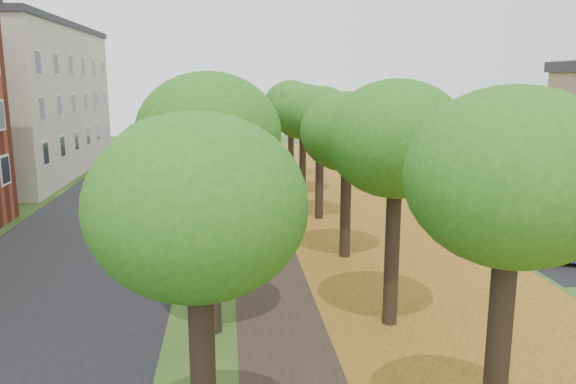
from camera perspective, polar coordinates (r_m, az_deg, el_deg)
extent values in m
cube|color=black|center=(24.68, -19.51, -4.80)|extent=(8.00, 70.00, 0.01)
cube|color=black|center=(24.07, -1.81, -4.54)|extent=(3.20, 70.00, 0.01)
cube|color=#B47821|center=(24.94, 9.75, -4.14)|extent=(7.50, 70.00, 0.01)
cube|color=black|center=(29.26, 25.44, -2.79)|extent=(9.00, 16.00, 0.01)
ellipsoid|color=#226515|center=(8.28, -9.20, -0.85)|extent=(3.40, 3.40, 2.89)
cylinder|color=black|center=(14.86, -7.69, -7.25)|extent=(0.40, 0.40, 3.77)
ellipsoid|color=#226515|center=(14.19, -8.01, 4.27)|extent=(3.40, 3.40, 2.89)
cylinder|color=black|center=(20.63, -7.30, -1.94)|extent=(0.40, 0.40, 3.77)
ellipsoid|color=#226515|center=(20.16, -7.52, 6.36)|extent=(3.40, 3.40, 2.89)
cylinder|color=black|center=(26.51, -7.09, 1.04)|extent=(0.40, 0.40, 3.77)
ellipsoid|color=#226515|center=(26.14, -7.25, 7.50)|extent=(3.40, 3.40, 2.89)
cylinder|color=black|center=(32.43, -6.95, 2.93)|extent=(0.40, 0.40, 3.77)
ellipsoid|color=#226515|center=(32.13, -7.08, 8.21)|extent=(3.40, 3.40, 2.89)
cylinder|color=black|center=(38.37, -6.85, 4.24)|extent=(0.40, 0.40, 3.77)
ellipsoid|color=#226515|center=(38.12, -6.96, 8.70)|extent=(3.40, 3.40, 2.89)
cylinder|color=black|center=(10.32, 20.41, -16.62)|extent=(0.40, 0.40, 3.77)
ellipsoid|color=#226515|center=(9.34, 21.68, -0.12)|extent=(3.40, 3.40, 2.89)
cylinder|color=black|center=(15.47, 10.50, -6.58)|extent=(0.40, 0.40, 3.77)
ellipsoid|color=#226515|center=(14.84, 10.91, 4.48)|extent=(3.40, 3.40, 2.89)
cylinder|color=black|center=(21.08, 5.86, -1.62)|extent=(0.40, 0.40, 3.77)
ellipsoid|color=#226515|center=(20.62, 6.03, 6.50)|extent=(3.40, 3.40, 2.89)
cylinder|color=black|center=(26.86, 3.21, 1.24)|extent=(0.40, 0.40, 3.77)
ellipsoid|color=#226515|center=(26.50, 3.28, 7.62)|extent=(3.40, 3.40, 2.89)
cylinder|color=black|center=(32.72, 1.50, 3.08)|extent=(0.40, 0.40, 3.77)
ellipsoid|color=#226515|center=(32.42, 1.53, 8.32)|extent=(3.40, 3.40, 2.89)
cylinder|color=black|center=(38.62, 0.30, 4.36)|extent=(0.40, 0.40, 3.77)
ellipsoid|color=#226515|center=(38.37, 0.31, 8.80)|extent=(3.40, 3.40, 2.89)
cube|color=beige|center=(43.85, -26.84, 8.08)|extent=(10.00, 20.00, 10.00)
imported|color=maroon|center=(26.61, 22.63, -2.35)|extent=(4.42, 2.28, 1.39)
imported|color=#303034|center=(28.84, 20.19, -1.00)|extent=(5.46, 2.58, 1.54)
imported|color=white|center=(29.57, 19.48, -0.69)|extent=(5.54, 2.73, 1.51)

